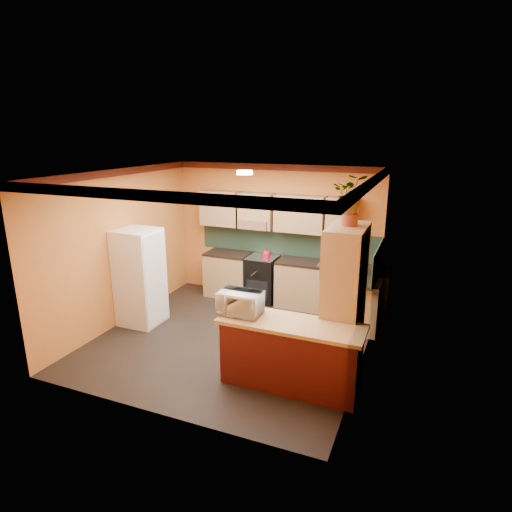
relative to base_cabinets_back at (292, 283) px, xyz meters
The scene contains 15 objects.
room_shell 2.29m from the base_cabinets_back, 106.58° to the right, with size 4.24×4.24×2.72m.
base_cabinets_back is the anchor object (origin of this frame).
countertop_back 0.46m from the base_cabinets_back, 90.00° to the right, with size 3.65×0.62×0.04m, color black.
stove 0.63m from the base_cabinets_back, behind, with size 0.58×0.58×0.91m, color black.
kettle 0.77m from the base_cabinets_back, behind, with size 0.17×0.17×0.18m, color #A90B23, non-canonical shape.
sink 0.92m from the base_cabinets_back, ahead, with size 0.48×0.40×0.03m, color silver.
base_cabinets_right 1.48m from the base_cabinets_back, 26.08° to the right, with size 0.60×0.80×0.88m, color tan.
countertop_right 1.55m from the base_cabinets_back, 26.08° to the right, with size 0.62×0.80×0.04m, color black.
fridge 2.89m from the base_cabinets_back, 141.02° to the right, with size 0.68×0.66×1.70m, color white.
pantry 2.55m from the base_cabinets_back, 56.16° to the right, with size 0.48×0.90×2.10m, color tan.
fern_pot 2.99m from the base_cabinets_back, 55.50° to the right, with size 0.22×0.22×0.16m, color #933923.
fern 3.20m from the base_cabinets_back, 55.50° to the right, with size 0.46×0.40×0.51m, color tan.
breakfast_bar 2.85m from the base_cabinets_back, 72.92° to the right, with size 1.80×0.55×0.88m, color #521313.
bar_top 2.89m from the base_cabinets_back, 72.92° to the right, with size 1.90×0.65×0.05m, color tan.
microwave 2.80m from the base_cabinets_back, 87.45° to the right, with size 0.56×0.38×0.31m, color white.
Camera 1 is at (2.80, -5.76, 3.27)m, focal length 30.00 mm.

